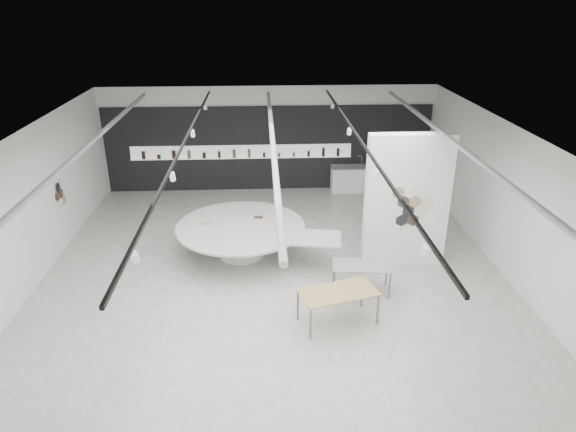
{
  "coord_description": "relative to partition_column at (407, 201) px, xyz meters",
  "views": [
    {
      "loc": [
        -0.24,
        -11.23,
        6.82
      ],
      "look_at": [
        0.4,
        1.2,
        1.36
      ],
      "focal_mm": 32.0,
      "sensor_mm": 36.0,
      "label": 1
    }
  ],
  "objects": [
    {
      "name": "display_island",
      "position": [
        -4.32,
        0.64,
        -1.21
      ],
      "size": [
        4.79,
        4.11,
        0.91
      ],
      "rotation": [
        0.0,
        0.0,
        -0.17
      ],
      "color": "white",
      "rests_on": "ground"
    },
    {
      "name": "room",
      "position": [
        -3.59,
        -1.0,
        0.27
      ],
      "size": [
        12.02,
        14.02,
        3.82
      ],
      "color": "beige",
      "rests_on": "ground"
    },
    {
      "name": "sample_table_wood",
      "position": [
        -2.15,
        -2.69,
        -1.07
      ],
      "size": [
        1.86,
        1.29,
        0.79
      ],
      "rotation": [
        0.0,
        0.0,
        0.29
      ],
      "color": "tan",
      "rests_on": "ground"
    },
    {
      "name": "back_wall_display",
      "position": [
        -3.58,
        5.94,
        -0.26
      ],
      "size": [
        11.8,
        0.27,
        3.1
      ],
      "color": "black",
      "rests_on": "ground"
    },
    {
      "name": "partition_column",
      "position": [
        0.0,
        0.0,
        0.0
      ],
      "size": [
        2.2,
        0.38,
        3.6
      ],
      "color": "white",
      "rests_on": "ground"
    },
    {
      "name": "kitchen_counter",
      "position": [
        -0.41,
        5.54,
        -1.33
      ],
      "size": [
        1.66,
        0.65,
        1.3
      ],
      "rotation": [
        0.0,
        0.0,
        -0.0
      ],
      "color": "white",
      "rests_on": "ground"
    },
    {
      "name": "sample_table_stone",
      "position": [
        -1.39,
        -1.41,
        -1.14
      ],
      "size": [
        1.47,
        0.85,
        0.72
      ],
      "rotation": [
        0.0,
        0.0,
        -0.11
      ],
      "color": "gray",
      "rests_on": "ground"
    }
  ]
}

